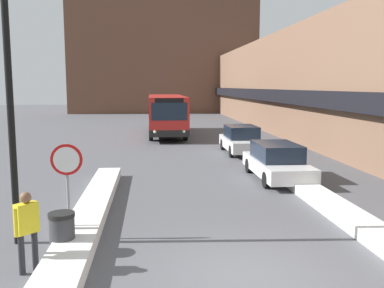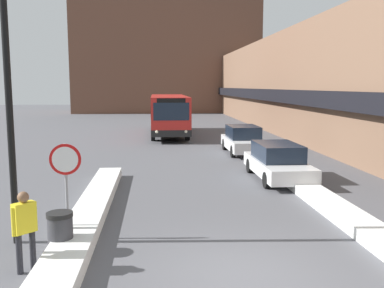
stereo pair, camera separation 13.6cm
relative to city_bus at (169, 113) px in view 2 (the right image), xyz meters
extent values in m
plane|color=#515156|center=(0.68, -24.78, -1.66)|extent=(160.00, 160.00, 0.00)
cube|color=brown|center=(10.68, -0.78, 2.22)|extent=(5.00, 60.00, 7.76)
cube|color=black|center=(7.93, -0.78, 1.39)|extent=(0.50, 60.00, 0.90)
cube|color=brown|center=(0.68, 29.74, 6.37)|extent=(26.00, 8.00, 16.08)
cube|color=silver|center=(-2.92, -21.07, -1.49)|extent=(0.90, 12.34, 0.35)
cube|color=silver|center=(4.28, -22.23, -1.51)|extent=(0.90, 10.56, 0.32)
cube|color=red|center=(0.00, 0.01, 0.08)|extent=(2.62, 10.70, 2.53)
cube|color=black|center=(0.00, 0.01, -0.96)|extent=(2.64, 10.72, 0.44)
cube|color=#192333|center=(0.00, 0.01, 0.44)|extent=(2.64, 9.85, 0.70)
cube|color=#192333|center=(0.00, -5.36, 0.46)|extent=(2.30, 0.03, 1.14)
cube|color=black|center=(0.00, -5.36, 1.17)|extent=(1.83, 0.03, 0.28)
sphere|color=#F2EAC6|center=(-0.94, -5.37, -0.84)|extent=(0.20, 0.20, 0.20)
sphere|color=#F2EAC6|center=(0.94, -5.37, -0.84)|extent=(0.20, 0.20, 0.20)
cylinder|color=black|center=(-1.19, -3.31, -1.10)|extent=(0.28, 1.13, 1.13)
cylinder|color=black|center=(1.19, -3.31, -1.10)|extent=(0.28, 1.13, 1.13)
cylinder|color=black|center=(-1.19, 3.32, -1.10)|extent=(0.28, 1.13, 1.13)
cylinder|color=black|center=(1.19, 3.32, -1.10)|extent=(0.28, 1.13, 1.13)
cube|color=silver|center=(3.88, -16.15, -1.14)|extent=(1.80, 4.66, 0.56)
cube|color=#192333|center=(3.88, -16.03, -0.54)|extent=(1.59, 2.56, 0.66)
cylinder|color=black|center=(4.70, -17.59, -1.36)|extent=(0.20, 0.61, 0.61)
cylinder|color=black|center=(3.06, -17.59, -1.36)|extent=(0.20, 0.61, 0.61)
cylinder|color=black|center=(4.70, -14.70, -1.36)|extent=(0.20, 0.61, 0.61)
cylinder|color=black|center=(3.06, -14.70, -1.36)|extent=(0.20, 0.61, 0.61)
cube|color=silver|center=(3.88, -9.32, -1.11)|extent=(1.83, 4.46, 0.59)
cube|color=#192333|center=(3.88, -9.21, -0.47)|extent=(1.61, 2.45, 0.69)
cylinder|color=black|center=(4.71, -10.70, -1.34)|extent=(0.20, 0.64, 0.64)
cylinder|color=black|center=(3.05, -10.70, -1.34)|extent=(0.20, 0.64, 0.64)
cylinder|color=black|center=(4.71, -7.94, -1.34)|extent=(0.20, 0.64, 0.64)
cylinder|color=black|center=(3.05, -7.94, -1.34)|extent=(0.20, 0.64, 0.64)
cylinder|color=gray|center=(-3.21, -22.34, -0.47)|extent=(0.07, 0.07, 2.38)
cylinder|color=red|center=(-3.21, -22.36, 0.34)|extent=(0.76, 0.03, 0.76)
cylinder|color=white|center=(-3.21, -22.38, 0.34)|extent=(0.62, 0.01, 0.62)
cylinder|color=black|center=(-4.40, -22.49, 1.95)|extent=(0.16, 0.16, 7.24)
cylinder|color=#232328|center=(-3.78, -24.29, -1.25)|extent=(0.12, 0.12, 0.83)
cylinder|color=#232328|center=(-3.57, -24.08, -1.25)|extent=(0.12, 0.12, 0.83)
cube|color=yellow|center=(-3.68, -24.19, -0.53)|extent=(0.46, 0.46, 0.62)
sphere|color=brown|center=(-3.68, -24.19, -0.11)|extent=(0.23, 0.23, 0.23)
cylinder|color=yellow|center=(-3.83, -24.34, -0.56)|extent=(0.10, 0.10, 0.58)
cylinder|color=yellow|center=(-3.52, -24.03, -0.56)|extent=(0.10, 0.10, 0.58)
cylinder|color=#38383D|center=(-3.19, -23.26, -1.24)|extent=(0.56, 0.56, 0.85)
cylinder|color=black|center=(-3.19, -23.26, -0.76)|extent=(0.59, 0.59, 0.10)
camera|label=1|loc=(-1.17, -32.74, 2.10)|focal=40.00mm
camera|label=2|loc=(-1.03, -32.75, 2.10)|focal=40.00mm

